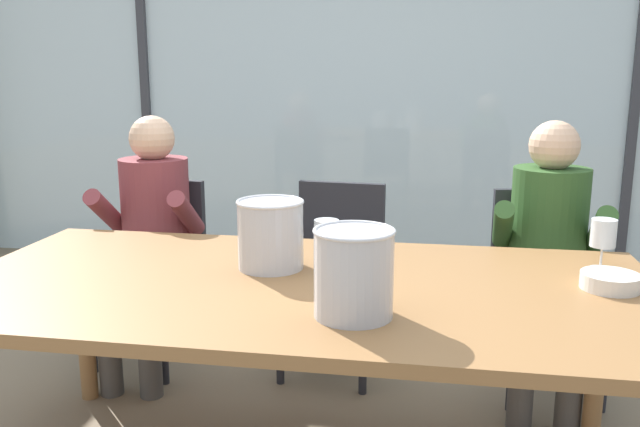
{
  "coord_description": "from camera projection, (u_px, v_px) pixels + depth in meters",
  "views": [
    {
      "loc": [
        0.4,
        -1.97,
        1.39
      ],
      "look_at": [
        0.0,
        0.35,
        0.88
      ],
      "focal_mm": 36.87,
      "sensor_mm": 36.0,
      "label": 1
    }
  ],
  "objects": [
    {
      "name": "ground",
      "position": [
        342.0,
        360.0,
        3.22
      ],
      "size": [
        14.0,
        14.0,
        0.0
      ],
      "primitive_type": "plane",
      "color": "#847056"
    },
    {
      "name": "window_glass_panel",
      "position": [
        376.0,
        84.0,
        4.52
      ],
      "size": [
        7.47,
        0.03,
        2.6
      ],
      "primitive_type": "cube",
      "color": "silver",
      "rests_on": "ground"
    },
    {
      "name": "window_mullion_left",
      "position": [
        145.0,
        84.0,
        4.78
      ],
      "size": [
        0.06,
        0.06,
        2.6
      ],
      "primitive_type": "cube",
      "color": "#38383D",
      "rests_on": "ground"
    },
    {
      "name": "window_mullion_right",
      "position": [
        636.0,
        85.0,
        4.22
      ],
      "size": [
        0.06,
        0.06,
        2.6
      ],
      "primitive_type": "cube",
      "color": "#38383D",
      "rests_on": "ground"
    },
    {
      "name": "hillside_vineyard",
      "position": [
        398.0,
        122.0,
        7.54
      ],
      "size": [
        13.47,
        2.4,
        1.64
      ],
      "primitive_type": "cube",
      "color": "#568942",
      "rests_on": "ground"
    },
    {
      "name": "dining_table",
      "position": [
        302.0,
        301.0,
        2.12
      ],
      "size": [
        2.27,
        1.1,
        0.73
      ],
      "color": "olive",
      "rests_on": "ground"
    },
    {
      "name": "chair_near_curtain",
      "position": [
        157.0,
        256.0,
        3.2
      ],
      "size": [
        0.5,
        0.5,
        0.87
      ],
      "rotation": [
        0.0,
        0.0,
        -0.14
      ],
      "color": "#232328",
      "rests_on": "ground"
    },
    {
      "name": "chair_left_of_center",
      "position": [
        336.0,
        262.0,
        3.1
      ],
      "size": [
        0.48,
        0.48,
        0.87
      ],
      "rotation": [
        0.0,
        0.0,
        -0.09
      ],
      "color": "#232328",
      "rests_on": "ground"
    },
    {
      "name": "chair_center",
      "position": [
        543.0,
        274.0,
        2.92
      ],
      "size": [
        0.5,
        0.5,
        0.87
      ],
      "rotation": [
        0.0,
        0.0,
        0.14
      ],
      "color": "#232328",
      "rests_on": "ground"
    },
    {
      "name": "person_maroon_top",
      "position": [
        151.0,
        227.0,
        3.05
      ],
      "size": [
        0.48,
        0.62,
        1.19
      ],
      "rotation": [
        0.0,
        0.0,
        0.06
      ],
      "color": "brown",
      "rests_on": "ground"
    },
    {
      "name": "person_olive_shirt",
      "position": [
        548.0,
        244.0,
        2.76
      ],
      "size": [
        0.49,
        0.63,
        1.19
      ],
      "rotation": [
        0.0,
        0.0,
        -0.09
      ],
      "color": "#2D5123",
      "rests_on": "ground"
    },
    {
      "name": "ice_bucket_primary",
      "position": [
        271.0,
        233.0,
        2.23
      ],
      "size": [
        0.23,
        0.23,
        0.24
      ],
      "color": "#B7B7BC",
      "rests_on": "dining_table"
    },
    {
      "name": "ice_bucket_secondary",
      "position": [
        354.0,
        272.0,
        1.79
      ],
      "size": [
        0.23,
        0.23,
        0.25
      ],
      "color": "#B7B7BC",
      "rests_on": "dining_table"
    },
    {
      "name": "tasting_bowl",
      "position": [
        610.0,
        281.0,
        2.03
      ],
      "size": [
        0.18,
        0.18,
        0.05
      ],
      "primitive_type": "cylinder",
      "color": "silver",
      "rests_on": "dining_table"
    },
    {
      "name": "wine_glass_by_left_taster",
      "position": [
        603.0,
        234.0,
        2.22
      ],
      "size": [
        0.08,
        0.08,
        0.17
      ],
      "color": "silver",
      "rests_on": "dining_table"
    },
    {
      "name": "wine_glass_near_bucket",
      "position": [
        326.0,
        236.0,
        2.21
      ],
      "size": [
        0.08,
        0.08,
        0.17
      ],
      "color": "silver",
      "rests_on": "dining_table"
    }
  ]
}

